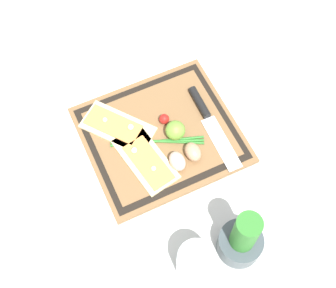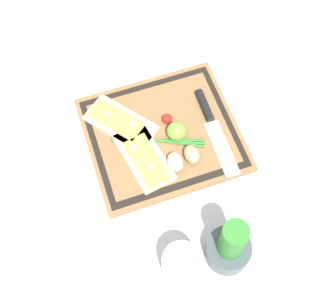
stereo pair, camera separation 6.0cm
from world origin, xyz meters
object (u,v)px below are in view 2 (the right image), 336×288
(pizza_slice_far, at_px, (144,158))
(egg_brown, at_px, (192,154))
(egg_pink, at_px, (175,162))
(pizza_slice_near, at_px, (120,122))
(sauce_jar, at_px, (181,265))
(cherry_tomato_red, at_px, (167,119))
(lime, at_px, (177,131))
(herb_pot, at_px, (230,247))
(knife, at_px, (210,118))

(pizza_slice_far, bearing_deg, egg_brown, 162.26)
(egg_brown, xyz_separation_m, egg_pink, (0.05, 0.01, 0.00))
(pizza_slice_near, bearing_deg, pizza_slice_far, 103.78)
(pizza_slice_far, bearing_deg, sauce_jar, 88.79)
(egg_pink, xyz_separation_m, cherry_tomato_red, (-0.03, -0.13, -0.01))
(egg_pink, xyz_separation_m, lime, (-0.03, -0.08, 0.01))
(herb_pot, bearing_deg, egg_pink, -80.48)
(lime, bearing_deg, egg_brown, 101.56)
(knife, xyz_separation_m, egg_brown, (0.09, 0.09, 0.01))
(egg_brown, bearing_deg, herb_pot, 88.55)
(egg_pink, relative_size, lime, 1.03)
(egg_brown, height_order, herb_pot, herb_pot)
(egg_pink, distance_m, lime, 0.09)
(herb_pot, bearing_deg, pizza_slice_far, -69.73)
(pizza_slice_far, xyz_separation_m, sauce_jar, (0.01, 0.30, 0.02))
(knife, relative_size, cherry_tomato_red, 9.58)
(herb_pot, bearing_deg, knife, -104.80)
(egg_pink, xyz_separation_m, herb_pot, (-0.04, 0.26, 0.03))
(cherry_tomato_red, xyz_separation_m, sauce_jar, (0.10, 0.39, 0.01))
(pizza_slice_far, height_order, sauce_jar, sauce_jar)
(herb_pot, bearing_deg, pizza_slice_near, -71.58)
(pizza_slice_near, distance_m, pizza_slice_far, 0.13)
(pizza_slice_far, distance_m, egg_pink, 0.08)
(pizza_slice_far, height_order, knife, pizza_slice_far)
(herb_pot, bearing_deg, sauce_jar, -0.93)
(lime, bearing_deg, pizza_slice_near, -33.53)
(egg_brown, relative_size, cherry_tomato_red, 1.96)
(pizza_slice_far, bearing_deg, lime, -160.56)
(egg_brown, bearing_deg, egg_pink, 7.56)
(pizza_slice_near, bearing_deg, herb_pot, 108.42)
(lime, height_order, cherry_tomato_red, lime)
(knife, relative_size, herb_pot, 1.43)
(knife, bearing_deg, pizza_slice_near, -16.28)
(cherry_tomato_red, bearing_deg, egg_pink, 79.02)
(lime, bearing_deg, cherry_tomato_red, -79.79)
(knife, height_order, egg_brown, egg_brown)
(pizza_slice_far, height_order, lime, lime)
(pizza_slice_near, height_order, herb_pot, herb_pot)
(egg_pink, bearing_deg, pizza_slice_far, -33.05)
(lime, height_order, sauce_jar, sauce_jar)
(lime, bearing_deg, egg_pink, 66.74)
(cherry_tomato_red, distance_m, sauce_jar, 0.40)
(egg_pink, bearing_deg, lime, -113.26)
(knife, relative_size, sauce_jar, 2.69)
(egg_pink, bearing_deg, cherry_tomato_red, -100.98)
(egg_brown, relative_size, sauce_jar, 0.55)
(knife, height_order, egg_pink, egg_pink)
(knife, bearing_deg, cherry_tomato_red, -15.69)
(egg_pink, bearing_deg, sauce_jar, 73.73)
(pizza_slice_far, relative_size, lime, 3.87)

